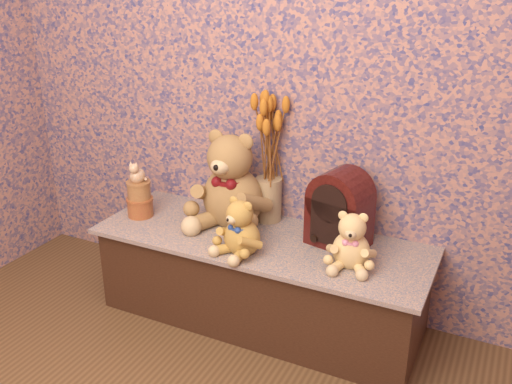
% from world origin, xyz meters
% --- Properties ---
extents(display_shelf, '(1.52, 0.55, 0.42)m').
position_xyz_m(display_shelf, '(0.00, 1.24, 0.21)').
color(display_shelf, '#3A5278').
rests_on(display_shelf, ground).
extents(teddy_large, '(0.39, 0.46, 0.48)m').
position_xyz_m(teddy_large, '(-0.19, 1.33, 0.66)').
color(teddy_large, '#9E6F3D').
rests_on(teddy_large, display_shelf).
extents(teddy_medium, '(0.28, 0.30, 0.26)m').
position_xyz_m(teddy_medium, '(-0.01, 1.08, 0.55)').
color(teddy_medium, '#AF7E31').
rests_on(teddy_medium, display_shelf).
extents(teddy_small, '(0.24, 0.27, 0.26)m').
position_xyz_m(teddy_small, '(0.43, 1.18, 0.55)').
color(teddy_small, '#E4BB6C').
rests_on(teddy_small, display_shelf).
extents(cathedral_radio, '(0.28, 0.23, 0.34)m').
position_xyz_m(cathedral_radio, '(0.33, 1.34, 0.59)').
color(cathedral_radio, '#380C0A').
rests_on(cathedral_radio, display_shelf).
extents(ceramic_vase, '(0.15, 0.15, 0.21)m').
position_xyz_m(ceramic_vase, '(-0.05, 1.43, 0.53)').
color(ceramic_vase, tan).
rests_on(ceramic_vase, display_shelf).
extents(dried_stalks, '(0.27, 0.27, 0.45)m').
position_xyz_m(dried_stalks, '(-0.05, 1.43, 0.86)').
color(dried_stalks, '#C66E1F').
rests_on(dried_stalks, ceramic_vase).
extents(biscuit_tin_lower, '(0.15, 0.15, 0.09)m').
position_xyz_m(biscuit_tin_lower, '(-0.63, 1.20, 0.47)').
color(biscuit_tin_lower, '#B77C35').
rests_on(biscuit_tin_lower, display_shelf).
extents(biscuit_tin_upper, '(0.14, 0.14, 0.09)m').
position_xyz_m(biscuit_tin_upper, '(-0.63, 1.20, 0.55)').
color(biscuit_tin_upper, tan).
rests_on(biscuit_tin_upper, biscuit_tin_lower).
extents(cat_figurine, '(0.09, 0.10, 0.11)m').
position_xyz_m(cat_figurine, '(-0.63, 1.20, 0.65)').
color(cat_figurine, silver).
rests_on(cat_figurine, biscuit_tin_upper).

